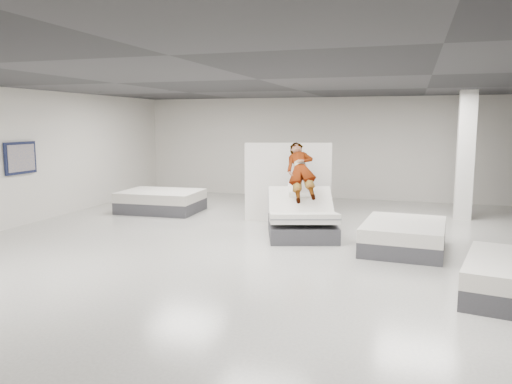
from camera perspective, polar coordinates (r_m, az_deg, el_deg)
room at (r=9.34m, az=0.25°, el=2.91°), size 14.00×14.04×3.20m
hero_bed at (r=10.74m, az=5.23°, el=-3.24°), size 1.89×2.18×1.10m
person at (r=10.92m, az=5.14°, el=1.34°), size 1.03×1.56×1.53m
remote at (r=10.62m, az=6.48°, el=0.02°), size 0.09×0.15×0.08m
divider_panel at (r=12.26m, az=3.67°, el=1.13°), size 2.05×0.72×1.93m
flat_bed_right_far at (r=9.97m, az=16.53°, el=-4.86°), size 1.60×2.05×0.54m
flat_bed_left_far at (r=13.83m, az=-10.78°, el=-1.04°), size 2.15×1.65×0.57m
column at (r=13.46m, az=22.82°, el=3.86°), size 0.40×0.40×3.20m
wall_poster at (r=12.82m, az=-25.31°, el=3.54°), size 0.06×0.95×0.75m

